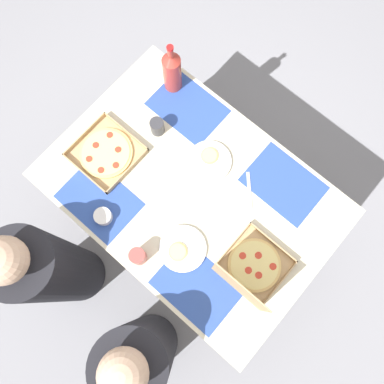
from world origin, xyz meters
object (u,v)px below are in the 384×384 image
object	(u,v)px
diner_left_seat	(141,353)
diner_right_seat	(53,270)
cup_dark	(157,127)
plate_far_right	(209,161)
plate_middle	(182,249)
pizza_box_corner_left	(251,270)
condiment_bowl	(103,216)
cup_clear_right	(138,256)
pizza_box_corner_right	(106,153)
soda_bottle	(172,71)

from	to	relation	value
diner_left_seat	diner_right_seat	xyz separation A→B (m)	(0.61, 0.00, 0.01)
cup_dark	diner_left_seat	bearing A→B (deg)	126.74
plate_far_right	plate_middle	bearing A→B (deg)	114.07
pizza_box_corner_left	condiment_bowl	xyz separation A→B (m)	(0.67, 0.26, -0.02)
pizza_box_corner_left	condiment_bowl	world-z (taller)	pizza_box_corner_left
plate_far_right	cup_clear_right	xyz separation A→B (m)	(-0.06, 0.56, 0.04)
plate_far_right	cup_clear_right	bearing A→B (deg)	95.84
pizza_box_corner_left	diner_left_seat	xyz separation A→B (m)	(0.13, 0.62, -0.28)
cup_dark	condiment_bowl	bearing A→B (deg)	102.03
plate_far_right	cup_dark	size ratio (longest dim) A/B	2.36
plate_far_right	condiment_bowl	size ratio (longest dim) A/B	2.61
pizza_box_corner_right	plate_middle	world-z (taller)	pizza_box_corner_right
plate_far_right	cup_clear_right	size ratio (longest dim) A/B	2.11
plate_far_right	pizza_box_corner_right	bearing A→B (deg)	36.49
pizza_box_corner_left	diner_right_seat	bearing A→B (deg)	39.91
plate_middle	condiment_bowl	size ratio (longest dim) A/B	2.67
plate_middle	cup_clear_right	distance (m)	0.20
pizza_box_corner_left	plate_middle	world-z (taller)	pizza_box_corner_left
pizza_box_corner_left	pizza_box_corner_right	distance (m)	0.88
soda_bottle	cup_clear_right	bearing A→B (deg)	121.54
condiment_bowl	cup_clear_right	bearing A→B (deg)	173.52
pizza_box_corner_left	cup_dark	bearing A→B (deg)	-16.88
soda_bottle	diner_left_seat	bearing A→B (deg)	124.40
cup_dark	diner_right_seat	distance (m)	0.90
pizza_box_corner_right	diner_left_seat	distance (m)	0.99
soda_bottle	cup_dark	xyz separation A→B (m)	(-0.11, 0.24, -0.09)
plate_middle	plate_far_right	xyz separation A→B (m)	(0.18, -0.41, 0.00)
pizza_box_corner_left	plate_middle	xyz separation A→B (m)	(0.29, 0.13, -0.04)
pizza_box_corner_right	cup_clear_right	size ratio (longest dim) A/B	2.91
pizza_box_corner_left	plate_far_right	xyz separation A→B (m)	(0.48, -0.28, -0.04)
cup_dark	soda_bottle	bearing A→B (deg)	-65.27
diner_left_seat	diner_right_seat	size ratio (longest dim) A/B	0.98
cup_dark	diner_left_seat	world-z (taller)	diner_left_seat
soda_bottle	plate_far_right	bearing A→B (deg)	154.49
plate_middle	cup_dark	bearing A→B (deg)	-37.14
pizza_box_corner_right	plate_middle	size ratio (longest dim) A/B	1.35
plate_far_right	cup_clear_right	world-z (taller)	cup_clear_right
soda_bottle	condiment_bowl	xyz separation A→B (m)	(-0.21, 0.73, -0.11)
diner_left_seat	plate_far_right	bearing A→B (deg)	-69.18
pizza_box_corner_right	plate_middle	distance (m)	0.59
condiment_bowl	diner_right_seat	world-z (taller)	diner_right_seat
diner_right_seat	pizza_box_corner_left	bearing A→B (deg)	-140.09
cup_clear_right	soda_bottle	bearing A→B (deg)	-58.46
pizza_box_corner_left	cup_clear_right	xyz separation A→B (m)	(0.42, 0.28, 0.00)
pizza_box_corner_right	cup_clear_right	distance (m)	0.53
plate_far_right	diner_left_seat	xyz separation A→B (m)	(-0.34, 0.90, -0.24)
plate_middle	diner_right_seat	bearing A→B (deg)	47.72
pizza_box_corner_right	diner_left_seat	xyz separation A→B (m)	(-0.75, 0.60, -0.24)
pizza_box_corner_left	pizza_box_corner_right	bearing A→B (deg)	1.41
cup_dark	diner_right_seat	bearing A→B (deg)	91.95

